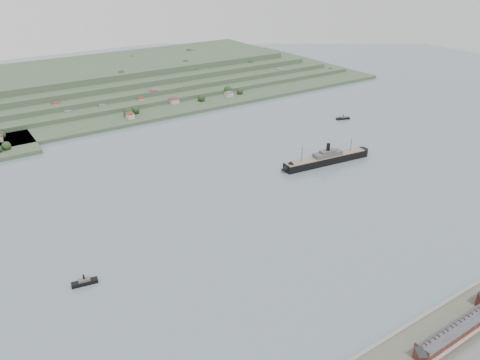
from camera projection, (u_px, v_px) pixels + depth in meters
ground at (270, 203)px, 368.95m from camera, size 1400.00×1400.00×0.00m
terrace_row at (455, 332)px, 235.50m from camera, size 55.60×9.80×11.07m
far_peninsula at (121, 80)px, 671.08m from camera, size 760.00×309.00×30.00m
steamship at (324, 160)px, 435.28m from camera, size 98.18×22.37×23.57m
tugboat at (85, 282)px, 278.90m from camera, size 15.79×6.72×6.89m
ferry_east at (343, 118)px, 551.74m from camera, size 16.82×9.72×6.09m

